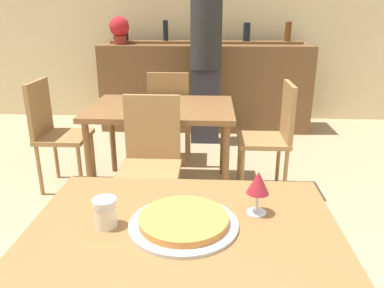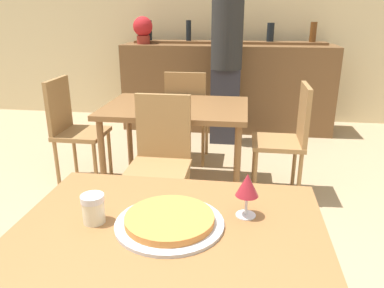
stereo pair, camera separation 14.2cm
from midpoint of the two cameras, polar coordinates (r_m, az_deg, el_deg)
name	(u,v)px [view 2 (the right image)]	position (r m, az deg, el deg)	size (l,w,h in m)	color
wall_back	(231,15)	(5.25, 6.75, 18.96)	(8.00, 0.05, 2.80)	beige
dining_table_near	(169,251)	(1.32, -0.27, -16.08)	(1.03, 0.76, 0.77)	brown
dining_table_far	(176,115)	(3.04, -1.13, 4.47)	(1.15, 0.82, 0.73)	brown
bar_counter	(227,87)	(4.83, 6.15, 8.55)	(2.60, 0.56, 1.06)	brown
bar_back_shelf	(231,39)	(4.89, 6.87, 15.56)	(2.39, 0.24, 0.28)	brown
chair_far_side_front	(161,154)	(2.54, -3.18, -1.53)	(0.40, 0.40, 0.92)	olive
chair_far_side_back	(187,111)	(3.62, 0.34, 4.98)	(0.40, 0.40, 0.92)	olive
chair_far_side_left	(72,124)	(3.34, -16.69, 2.86)	(0.40, 0.40, 0.92)	olive
chair_far_side_right	(289,134)	(3.07, 15.84, 1.51)	(0.40, 0.40, 0.92)	olive
pizza_tray	(169,221)	(1.27, -0.22, -11.70)	(0.37, 0.37, 0.04)	#B7B7BC
cheese_shaker	(93,208)	(1.30, -11.76, -9.66)	(0.08, 0.08, 0.10)	beige
person_standing	(226,58)	(4.19, 6.26, 12.92)	(0.34, 0.34, 1.78)	#2D2D38
wine_glass	(247,186)	(1.30, 11.55, -6.38)	(0.08, 0.08, 0.16)	silver
potted_plant	(143,28)	(4.85, -6.63, 17.08)	(0.24, 0.24, 0.33)	maroon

